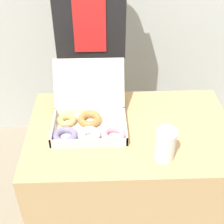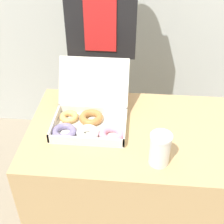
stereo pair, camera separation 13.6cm
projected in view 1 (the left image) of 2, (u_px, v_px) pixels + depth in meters
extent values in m
cube|color=tan|center=(128.00, 184.00, 1.66)|extent=(0.95, 0.62, 0.77)
cube|color=silver|center=(90.00, 130.00, 1.42)|extent=(0.33, 0.23, 0.01)
cube|color=silver|center=(53.00, 127.00, 1.40)|extent=(0.01, 0.23, 0.04)
cube|color=silver|center=(125.00, 125.00, 1.41)|extent=(0.01, 0.23, 0.04)
cube|color=silver|center=(89.00, 143.00, 1.31)|extent=(0.33, 0.01, 0.04)
cube|color=silver|center=(90.00, 111.00, 1.49)|extent=(0.33, 0.01, 0.04)
cube|color=silver|center=(89.00, 83.00, 1.47)|extent=(0.33, 0.12, 0.21)
torus|color=slate|center=(65.00, 136.00, 1.36)|extent=(0.13, 0.13, 0.03)
torus|color=tan|center=(67.00, 120.00, 1.45)|extent=(0.11, 0.11, 0.03)
torus|color=white|center=(89.00, 135.00, 1.36)|extent=(0.11, 0.11, 0.03)
torus|color=#A87038|center=(90.00, 119.00, 1.45)|extent=(0.14, 0.14, 0.03)
torus|color=pink|center=(113.00, 134.00, 1.36)|extent=(0.12, 0.12, 0.03)
cylinder|color=silver|center=(165.00, 146.00, 1.24)|extent=(0.08, 0.08, 0.13)
cylinder|color=white|center=(167.00, 132.00, 1.20)|extent=(0.09, 0.09, 0.01)
cylinder|color=gray|center=(94.00, 117.00, 2.01)|extent=(0.20, 0.20, 0.91)
cube|color=black|center=(89.00, 0.00, 1.57)|extent=(0.37, 0.16, 0.58)
cube|color=red|center=(89.00, 17.00, 1.53)|extent=(0.16, 0.01, 0.37)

